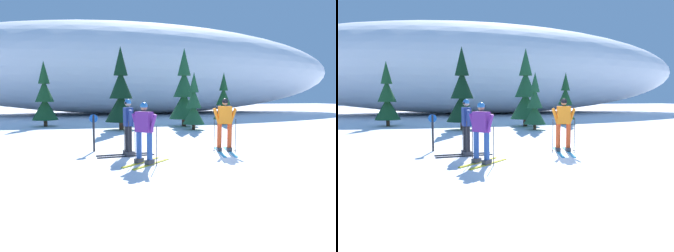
# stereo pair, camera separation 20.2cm
# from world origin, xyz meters

# --- Properties ---
(ground_plane) EXTENTS (120.00, 120.00, 0.00)m
(ground_plane) POSITION_xyz_m (0.00, 0.00, 0.00)
(ground_plane) COLOR white
(skier_orange_jacket) EXTENTS (0.91, 1.83, 1.79)m
(skier_orange_jacket) POSITION_xyz_m (1.10, 0.39, 0.94)
(skier_orange_jacket) COLOR #2893CC
(skier_orange_jacket) RESTS_ON ground
(skier_purple_jacket) EXTENTS (1.51, 1.37, 1.69)m
(skier_purple_jacket) POSITION_xyz_m (-1.86, -0.68, 0.90)
(skier_purple_jacket) COLOR gold
(skier_purple_jacket) RESTS_ON ground
(skier_navy_jacket) EXTENTS (1.79, 0.79, 1.77)m
(skier_navy_jacket) POSITION_xyz_m (-2.08, 0.69, 0.92)
(skier_navy_jacket) COLOR black
(skier_navy_jacket) RESTS_ON ground
(pine_tree_far_left) EXTENTS (1.56, 1.56, 4.03)m
(pine_tree_far_left) POSITION_xyz_m (-5.46, 11.51, 1.69)
(pine_tree_far_left) COLOR #47301E
(pine_tree_far_left) RESTS_ON ground
(pine_tree_center_left) EXTENTS (1.77, 1.77, 4.59)m
(pine_tree_center_left) POSITION_xyz_m (-1.22, 8.23, 1.92)
(pine_tree_center_left) COLOR #47301E
(pine_tree_center_left) RESTS_ON ground
(pine_tree_center) EXTENTS (1.23, 1.23, 3.18)m
(pine_tree_center) POSITION_xyz_m (2.65, 7.09, 1.33)
(pine_tree_center) COLOR #47301E
(pine_tree_center) RESTS_ON ground
(pine_tree_center_right) EXTENTS (1.85, 1.85, 4.79)m
(pine_tree_center_right) POSITION_xyz_m (2.79, 9.10, 2.01)
(pine_tree_center_right) COLOR #47301E
(pine_tree_center_right) RESTS_ON ground
(pine_tree_far_right) EXTENTS (1.32, 1.32, 3.43)m
(pine_tree_far_right) POSITION_xyz_m (5.81, 9.71, 1.43)
(pine_tree_far_right) COLOR #47301E
(pine_tree_far_right) RESTS_ON ground
(snow_ridge_background) EXTENTS (46.44, 18.48, 9.39)m
(snow_ridge_background) POSITION_xyz_m (3.36, 24.38, 4.69)
(snow_ridge_background) COLOR white
(snow_ridge_background) RESTS_ON ground
(trail_marker_post) EXTENTS (0.28, 0.07, 1.26)m
(trail_marker_post) POSITION_xyz_m (-3.07, 1.71, 0.72)
(trail_marker_post) COLOR black
(trail_marker_post) RESTS_ON ground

